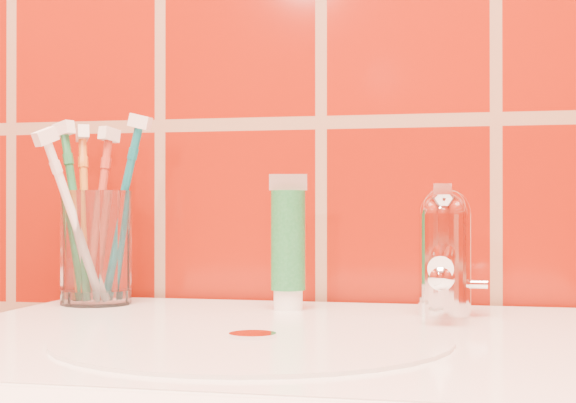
# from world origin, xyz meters

# --- Properties ---
(glass_tumbler) EXTENTS (0.08, 0.08, 0.12)m
(glass_tumbler) POSITION_xyz_m (-0.22, 1.12, 0.91)
(glass_tumbler) COLOR white
(glass_tumbler) RESTS_ON pedestal_sink
(toothpaste_tube) EXTENTS (0.04, 0.03, 0.13)m
(toothpaste_tube) POSITION_xyz_m (-0.02, 1.11, 0.91)
(toothpaste_tube) COLOR white
(toothpaste_tube) RESTS_ON pedestal_sink
(faucet) EXTENTS (0.05, 0.11, 0.12)m
(faucet) POSITION_xyz_m (0.14, 1.09, 0.91)
(faucet) COLOR white
(faucet) RESTS_ON pedestal_sink
(toothbrush_0) EXTENTS (0.08, 0.07, 0.20)m
(toothbrush_0) POSITION_xyz_m (-0.20, 1.13, 0.95)
(toothbrush_0) COLOR #0D6674
(toothbrush_0) RESTS_ON glass_tumbler
(toothbrush_1) EXTENTS (0.09, 0.10, 0.20)m
(toothbrush_1) POSITION_xyz_m (-0.24, 1.13, 0.94)
(toothbrush_1) COLOR orange
(toothbrush_1) RESTS_ON glass_tumbler
(toothbrush_2) EXTENTS (0.09, 0.08, 0.20)m
(toothbrush_2) POSITION_xyz_m (-0.24, 1.11, 0.94)
(toothbrush_2) COLOR #1D6F3E
(toothbrush_2) RESTS_ON glass_tumbler
(toothbrush_3) EXTENTS (0.12, 0.15, 0.20)m
(toothbrush_3) POSITION_xyz_m (-0.23, 1.08, 0.94)
(toothbrush_3) COLOR white
(toothbrush_3) RESTS_ON glass_tumbler
(toothbrush_4) EXTENTS (0.06, 0.09, 0.20)m
(toothbrush_4) POSITION_xyz_m (-0.23, 1.13, 0.94)
(toothbrush_4) COLOR #BA3A27
(toothbrush_4) RESTS_ON glass_tumbler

